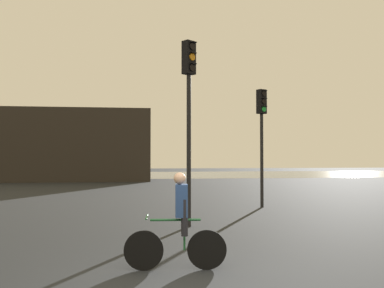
# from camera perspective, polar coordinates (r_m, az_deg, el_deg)

# --- Properties ---
(water_strip) EXTENTS (80.00, 16.00, 0.01)m
(water_strip) POSITION_cam_1_polar(r_m,az_deg,el_deg) (43.60, -6.03, -4.10)
(water_strip) COLOR slate
(water_strip) RESTS_ON ground
(distant_building) EXTENTS (14.52, 4.00, 5.44)m
(distant_building) POSITION_cam_1_polar(r_m,az_deg,el_deg) (34.16, -17.91, -0.16)
(distant_building) COLOR #2D2823
(distant_building) RESTS_ON ground
(traffic_light_far_right) EXTENTS (0.39, 0.41, 4.37)m
(traffic_light_far_right) POSITION_cam_1_polar(r_m,az_deg,el_deg) (16.08, 9.28, 2.49)
(traffic_light_far_right) COLOR black
(traffic_light_far_right) RESTS_ON ground
(traffic_light_center) EXTENTS (0.41, 0.42, 5.00)m
(traffic_light_center) POSITION_cam_1_polar(r_m,az_deg,el_deg) (11.58, -0.41, 6.08)
(traffic_light_center) COLOR black
(traffic_light_center) RESTS_ON ground
(cyclist) EXTENTS (1.71, 0.46, 1.62)m
(cyclist) POSITION_cam_1_polar(r_m,az_deg,el_deg) (7.22, -1.71, -10.16)
(cyclist) COLOR black
(cyclist) RESTS_ON ground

